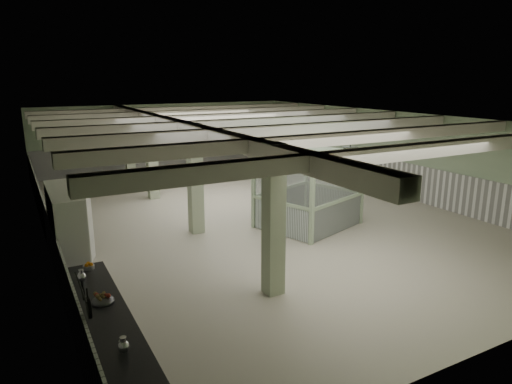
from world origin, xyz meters
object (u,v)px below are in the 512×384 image
prep_counter (106,340)px  filing_cabinet (349,201)px  guard_booth (309,177)px  walkin_cooler (68,232)px

prep_counter → filing_cabinet: (9.60, 4.94, 0.13)m
guard_booth → prep_counter: bearing=-166.4°
guard_booth → filing_cabinet: bearing=-15.0°
prep_counter → walkin_cooler: size_ratio=1.97×
prep_counter → walkin_cooler: 4.28m
prep_counter → guard_booth: 9.17m
walkin_cooler → guard_booth: bearing=4.5°
prep_counter → walkin_cooler: walkin_cooler is taller
prep_counter → guard_booth: guard_booth is taller
walkin_cooler → guard_booth: (7.78, 0.61, 0.50)m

